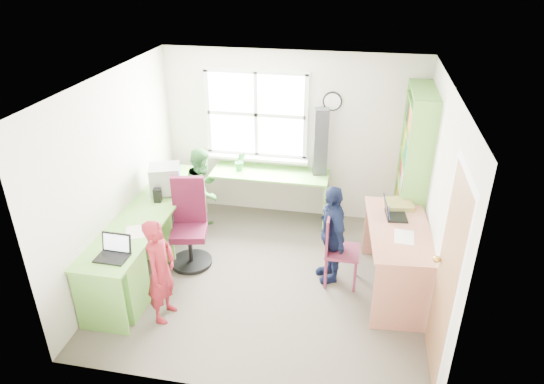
# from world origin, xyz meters

# --- Properties ---
(room) EXTENTS (3.64, 3.44, 2.44)m
(room) POSITION_xyz_m (0.01, 0.10, 1.22)
(room) COLOR #4F483E
(room) RESTS_ON ground
(l_desk) EXTENTS (2.38, 2.95, 0.75)m
(l_desk) POSITION_xyz_m (-1.31, -0.28, 0.46)
(l_desk) COLOR #79C54F
(l_desk) RESTS_ON ground
(right_desk) EXTENTS (0.78, 1.49, 0.83)m
(right_desk) POSITION_xyz_m (1.47, 0.08, 0.60)
(right_desk) COLOR tan
(right_desk) RESTS_ON ground
(bookshelf) EXTENTS (0.30, 1.02, 2.10)m
(bookshelf) POSITION_xyz_m (1.65, 1.19, 1.00)
(bookshelf) COLOR #79C54F
(bookshelf) RESTS_ON ground
(swivel_chair) EXTENTS (0.62, 0.62, 1.12)m
(swivel_chair) POSITION_xyz_m (-1.03, 0.19, 0.48)
(swivel_chair) COLOR black
(swivel_chair) RESTS_ON ground
(wooden_chair) EXTENTS (0.40, 0.40, 0.90)m
(wooden_chair) POSITION_xyz_m (0.80, 0.10, 0.49)
(wooden_chair) COLOR maroon
(wooden_chair) RESTS_ON ground
(crt_monitor) EXTENTS (0.47, 0.44, 0.37)m
(crt_monitor) POSITION_xyz_m (-1.45, 0.56, 0.94)
(crt_monitor) COLOR gray
(crt_monitor) RESTS_ON l_desk
(laptop_left) EXTENTS (0.33, 0.28, 0.22)m
(laptop_left) POSITION_xyz_m (-1.44, -0.90, 0.80)
(laptop_left) COLOR black
(laptop_left) RESTS_ON l_desk
(laptop_right) EXTENTS (0.29, 0.34, 0.22)m
(laptop_right) POSITION_xyz_m (1.39, 0.33, 0.88)
(laptop_right) COLOR black
(laptop_right) RESTS_ON right_desk
(speaker_a) EXTENTS (0.10, 0.10, 0.18)m
(speaker_a) POSITION_xyz_m (-1.46, 0.30, 0.84)
(speaker_a) COLOR black
(speaker_a) RESTS_ON l_desk
(speaker_b) EXTENTS (0.09, 0.09, 0.18)m
(speaker_b) POSITION_xyz_m (-1.51, 0.86, 0.84)
(speaker_b) COLOR black
(speaker_b) RESTS_ON l_desk
(cd_tower) EXTENTS (0.21, 0.20, 0.94)m
(cd_tower) POSITION_xyz_m (0.43, 1.52, 1.22)
(cd_tower) COLOR black
(cd_tower) RESTS_ON l_desk
(game_box) EXTENTS (0.35, 0.35, 0.06)m
(game_box) POSITION_xyz_m (1.48, 0.58, 0.86)
(game_box) COLOR red
(game_box) RESTS_ON right_desk
(paper_a) EXTENTS (0.31, 0.36, 0.00)m
(paper_a) POSITION_xyz_m (-1.43, -0.43, 0.75)
(paper_a) COLOR silver
(paper_a) RESTS_ON l_desk
(paper_b) EXTENTS (0.22, 0.30, 0.00)m
(paper_b) POSITION_xyz_m (1.50, -0.10, 0.83)
(paper_b) COLOR silver
(paper_b) RESTS_ON right_desk
(potted_plant) EXTENTS (0.18, 0.15, 0.28)m
(potted_plant) POSITION_xyz_m (-0.68, 1.41, 0.89)
(potted_plant) COLOR #2E733A
(potted_plant) RESTS_ON l_desk
(person_red) EXTENTS (0.32, 0.45, 1.19)m
(person_red) POSITION_xyz_m (-0.96, -0.86, 0.59)
(person_red) COLOR maroon
(person_red) RESTS_ON ground
(person_green) EXTENTS (0.53, 0.64, 1.22)m
(person_green) POSITION_xyz_m (-1.09, 0.97, 0.61)
(person_green) COLOR #357930
(person_green) RESTS_ON ground
(person_navy) EXTENTS (0.54, 0.78, 1.23)m
(person_navy) POSITION_xyz_m (0.72, 0.17, 0.61)
(person_navy) COLOR #131C3D
(person_navy) RESTS_ON ground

